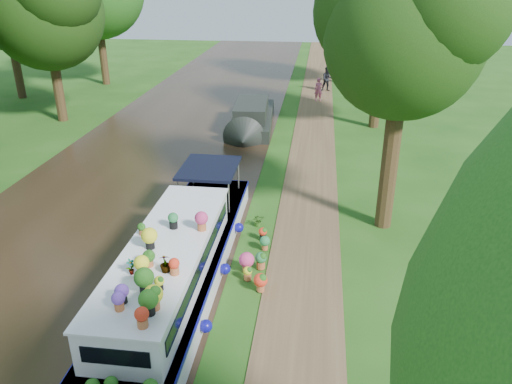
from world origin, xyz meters
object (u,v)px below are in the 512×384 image
object	(u,v)px
plant_boat	(169,278)
pedestrian_dark	(327,79)
second_boat	(252,118)
pedestrian_pink	(319,90)

from	to	relation	value
plant_boat	pedestrian_dark	world-z (taller)	plant_boat
second_boat	pedestrian_pink	size ratio (longest dim) A/B	5.02
pedestrian_pink	pedestrian_dark	bearing A→B (deg)	72.39
pedestrian_pink	pedestrian_dark	distance (m)	3.14
plant_boat	second_boat	size ratio (longest dim) A/B	1.76
pedestrian_dark	plant_boat	bearing A→B (deg)	-109.71
plant_boat	second_boat	world-z (taller)	plant_boat
plant_boat	second_boat	bearing A→B (deg)	90.14
second_boat	pedestrian_dark	distance (m)	10.58
second_boat	pedestrian_pink	distance (m)	7.55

